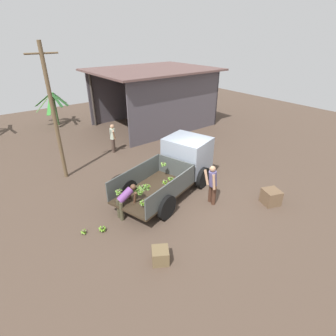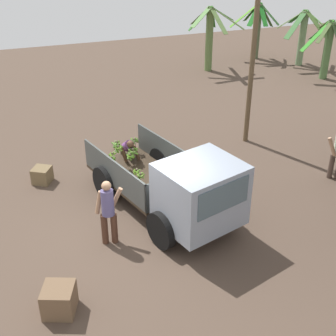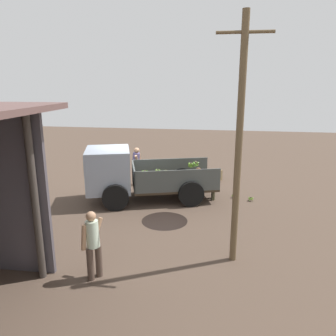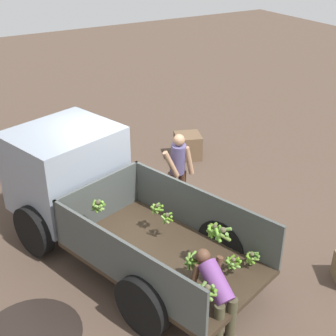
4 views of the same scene
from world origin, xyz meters
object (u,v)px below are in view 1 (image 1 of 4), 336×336
at_px(banana_bunch_on_ground_1, 84,232).
at_px(wooden_crate_1, 271,197).
at_px(utility_pole, 54,114).
at_px(person_foreground_visitor, 212,183).
at_px(banana_bunch_on_ground_0, 102,229).
at_px(person_worker_loading, 125,199).
at_px(person_bystander_near_shed, 113,137).
at_px(wooden_crate_0, 160,256).
at_px(cargo_truck, 181,162).

xyz_separation_m(banana_bunch_on_ground_1, wooden_crate_1, (6.43, -2.61, 0.20)).
height_order(utility_pole, person_foreground_visitor, utility_pole).
bearing_deg(banana_bunch_on_ground_0, person_worker_loading, 13.72).
height_order(person_worker_loading, wooden_crate_1, person_worker_loading).
bearing_deg(person_worker_loading, person_bystander_near_shed, 67.97).
relative_size(wooden_crate_0, wooden_crate_1, 0.80).
relative_size(person_worker_loading, banana_bunch_on_ground_0, 4.44).
distance_m(banana_bunch_on_ground_0, banana_bunch_on_ground_1, 0.60).
distance_m(cargo_truck, wooden_crate_1, 3.82).
relative_size(person_worker_loading, person_bystander_near_shed, 0.76).
bearing_deg(banana_bunch_on_ground_1, banana_bunch_on_ground_0, -23.83).
distance_m(cargo_truck, person_foreground_visitor, 1.89).
bearing_deg(wooden_crate_0, cargo_truck, 43.71).
distance_m(utility_pole, person_worker_loading, 4.85).
bearing_deg(person_foreground_visitor, person_worker_loading, -12.02).
xyz_separation_m(wooden_crate_0, wooden_crate_1, (5.08, -0.16, 0.07)).
bearing_deg(wooden_crate_1, utility_pole, 129.44).
bearing_deg(banana_bunch_on_ground_1, person_foreground_visitor, -14.82).
relative_size(utility_pole, banana_bunch_on_ground_0, 21.05).
height_order(person_worker_loading, wooden_crate_0, person_worker_loading).
relative_size(person_worker_loading, wooden_crate_0, 2.50).
distance_m(person_bystander_near_shed, banana_bunch_on_ground_0, 6.68).
bearing_deg(utility_pole, cargo_truck, -43.15).
bearing_deg(person_bystander_near_shed, wooden_crate_0, -69.99).
height_order(cargo_truck, banana_bunch_on_ground_0, cargo_truck).
bearing_deg(wooden_crate_1, person_foreground_visitor, 142.56).
height_order(utility_pole, person_worker_loading, utility_pole).
xyz_separation_m(utility_pole, person_foreground_visitor, (3.83, -5.48, -2.03)).
height_order(person_foreground_visitor, banana_bunch_on_ground_1, person_foreground_visitor).
distance_m(utility_pole, banana_bunch_on_ground_0, 5.32).
height_order(utility_pole, wooden_crate_0, utility_pole).
height_order(cargo_truck, wooden_crate_0, cargo_truck).
bearing_deg(person_bystander_near_shed, person_worker_loading, -74.84).
height_order(cargo_truck, wooden_crate_1, cargo_truck).
distance_m(cargo_truck, wooden_crate_0, 4.58).
height_order(person_worker_loading, person_bystander_near_shed, person_bystander_near_shed).
xyz_separation_m(person_foreground_visitor, person_bystander_near_shed, (-0.77, 6.75, -0.03)).
bearing_deg(banana_bunch_on_ground_1, wooden_crate_0, -61.19).
bearing_deg(banana_bunch_on_ground_0, banana_bunch_on_ground_1, 156.17).
xyz_separation_m(person_foreground_visitor, person_worker_loading, (-3.02, 1.23, -0.18)).
bearing_deg(utility_pole, person_bystander_near_shed, 22.57).
distance_m(utility_pole, person_bystander_near_shed, 3.90).
relative_size(cargo_truck, utility_pole, 0.88).
xyz_separation_m(cargo_truck, person_worker_loading, (-3.02, -0.65, -0.31)).
xyz_separation_m(person_worker_loading, wooden_crate_1, (4.84, -2.63, -0.42)).
relative_size(person_foreground_visitor, banana_bunch_on_ground_1, 7.74).
height_order(person_worker_loading, banana_bunch_on_ground_1, person_worker_loading).
relative_size(cargo_truck, person_worker_loading, 4.15).
xyz_separation_m(cargo_truck, utility_pole, (-3.83, 3.59, 1.90)).
relative_size(utility_pole, wooden_crate_0, 11.86).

